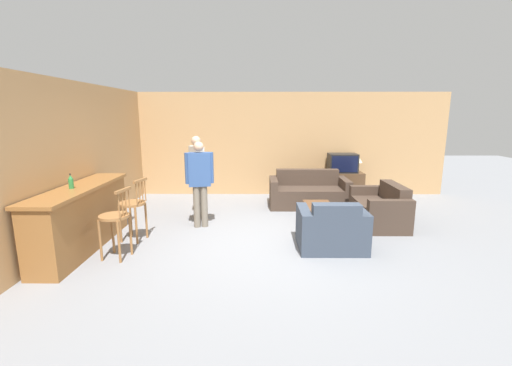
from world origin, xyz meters
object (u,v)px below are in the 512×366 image
bar_chair_near (115,221)px  coffee_table (319,209)px  couch_far (308,193)px  tv (343,163)px  bottle (71,182)px  bar_chair_mid (133,207)px  person_by_counter (200,179)px  loveseat_right (380,209)px  person_by_window (197,172)px  table_lamp (357,159)px  tv_unit (341,185)px  armchair_near (332,230)px

bar_chair_near → coffee_table: 3.55m
couch_far → tv: size_ratio=2.52×
couch_far → bottle: bottle is taller
bar_chair_mid → coffee_table: size_ratio=1.16×
coffee_table → person_by_counter: 2.29m
loveseat_right → person_by_window: size_ratio=0.81×
table_lamp → person_by_counter: bearing=-146.4°
person_by_window → person_by_counter: size_ratio=1.04×
person_by_counter → tv_unit: bearing=36.4°
tv → table_lamp: bearing=0.5°
person_by_counter → person_by_window: bearing=104.3°
bar_chair_near → coffee_table: (3.19, 1.53, -0.25)m
bar_chair_near → table_lamp: table_lamp is taller
bar_chair_near → tv_unit: (4.14, 3.75, -0.24)m
tv → table_lamp: tv is taller
loveseat_right → bottle: bearing=-164.9°
person_by_window → coffee_table: bearing=-11.5°
bar_chair_mid → table_lamp: table_lamp is taller
armchair_near → bar_chair_near: bearing=-173.3°
coffee_table → bottle: 4.18m
bar_chair_near → armchair_near: 3.22m
table_lamp → person_by_window: person_by_window is taller
bottle → couch_far: bearing=34.5°
bottle → person_by_window: (1.53, 1.80, -0.16)m
tv_unit → table_lamp: bearing=-0.0°
person_by_counter → bar_chair_near: bearing=-124.9°
table_lamp → person_by_counter: (-3.52, -2.33, -0.06)m
bar_chair_mid → person_by_window: size_ratio=0.63×
tv_unit → armchair_near: bearing=-105.8°
armchair_near → tv_unit: armchair_near is taller
couch_far → person_by_counter: (-2.21, -1.47, 0.60)m
armchair_near → loveseat_right: bearing=45.8°
coffee_table → tv_unit: 2.41m
loveseat_right → tv: size_ratio=1.91×
table_lamp → bar_chair_near: bearing=-140.2°
loveseat_right → coffee_table: loveseat_right is taller
bar_chair_near → person_by_counter: person_by_counter is taller
tv_unit → loveseat_right: bearing=-84.2°
bar_chair_near → loveseat_right: 4.65m
tv_unit → person_by_counter: (-3.16, -2.33, 0.58)m
person_by_window → bar_chair_mid: bearing=-122.8°
person_by_window → tv: bearing=27.7°
tv_unit → bottle: 6.04m
bar_chair_near → loveseat_right: bearing=19.9°
coffee_table → tv: tv is taller
bar_chair_mid → couch_far: size_ratio=0.59×
armchair_near → bottle: (-3.88, -0.16, 0.79)m
couch_far → tv: bearing=42.0°
armchair_near → tv_unit: (0.95, 3.37, 0.02)m
bar_chair_near → loveseat_right: bar_chair_near is taller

